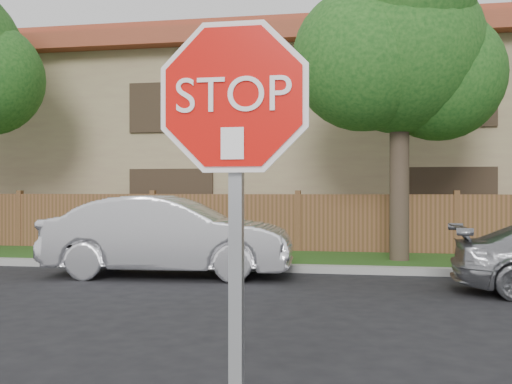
# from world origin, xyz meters

# --- Properties ---
(far_curb) EXTENTS (70.00, 0.30, 0.15)m
(far_curb) POSITION_xyz_m (0.00, 8.15, 0.07)
(far_curb) COLOR gray
(far_curb) RESTS_ON ground
(grass_strip) EXTENTS (70.00, 3.00, 0.12)m
(grass_strip) POSITION_xyz_m (0.00, 9.80, 0.06)
(grass_strip) COLOR #1E4714
(grass_strip) RESTS_ON ground
(fence) EXTENTS (70.00, 0.12, 1.60)m
(fence) POSITION_xyz_m (0.00, 11.40, 0.80)
(fence) COLOR brown
(fence) RESTS_ON ground
(apartment_building) EXTENTS (35.20, 9.20, 7.20)m
(apartment_building) POSITION_xyz_m (0.00, 17.00, 3.53)
(apartment_building) COLOR #997E5F
(apartment_building) RESTS_ON ground
(tree_mid) EXTENTS (4.80, 3.90, 7.35)m
(tree_mid) POSITION_xyz_m (2.52, 9.57, 4.87)
(tree_mid) COLOR #382B21
(tree_mid) RESTS_ON ground
(stop_sign) EXTENTS (1.01, 0.13, 2.55)m
(stop_sign) POSITION_xyz_m (1.09, -1.48, 1.83)
(stop_sign) COLOR gray
(stop_sign) RESTS_ON sidewalk_near
(sedan_left) EXTENTS (4.96, 2.03, 1.60)m
(sedan_left) POSITION_xyz_m (-2.10, 7.12, 0.80)
(sedan_left) COLOR silver
(sedan_left) RESTS_ON ground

